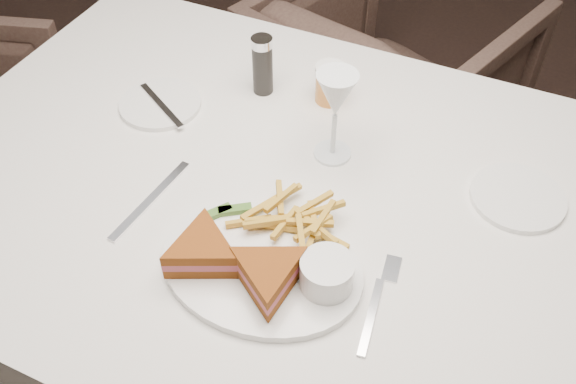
% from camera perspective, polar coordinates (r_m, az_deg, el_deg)
% --- Properties ---
extents(ground, '(5.00, 5.00, 0.00)m').
position_cam_1_polar(ground, '(1.84, -5.19, -11.15)').
color(ground, black).
rests_on(ground, ground).
extents(table, '(1.43, 0.99, 0.75)m').
position_cam_1_polar(table, '(1.40, 0.80, -10.73)').
color(table, silver).
rests_on(table, ground).
extents(chair_far, '(0.85, 0.83, 0.69)m').
position_cam_1_polar(chair_far, '(2.05, 8.87, 9.91)').
color(chair_far, '#45322A').
rests_on(chair_far, ground).
extents(table_setting, '(0.85, 0.64, 0.18)m').
position_cam_1_polar(table_setting, '(1.03, -0.23, -1.17)').
color(table_setting, white).
rests_on(table_setting, table).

